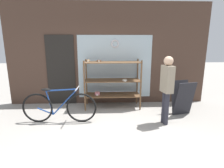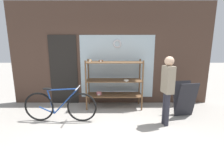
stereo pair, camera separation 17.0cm
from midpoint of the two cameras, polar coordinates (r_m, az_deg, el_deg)
The scene contains 6 objects.
ground_plane at distance 3.47m, azimuth 0.59°, elevation -18.90°, with size 30.00×30.00×0.00m, color gray.
storefront_facade at distance 5.38m, azimuth -0.11°, elevation 9.26°, with size 6.08×0.13×3.05m.
display_case at distance 5.05m, azimuth 1.34°, elevation 1.27°, with size 1.60×0.59×1.41m.
bicycle at distance 4.36m, azimuth -15.65°, elevation -7.00°, with size 1.75×0.46×0.85m.
sandwich_board at distance 4.92m, azimuth 23.42°, elevation -4.48°, with size 0.59×0.49×0.89m.
pedestrian at distance 4.09m, azimuth 18.69°, elevation -0.63°, with size 0.23×0.35×1.58m.
Camera 2 is at (0.04, -2.96, 1.82)m, focal length 28.00 mm.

